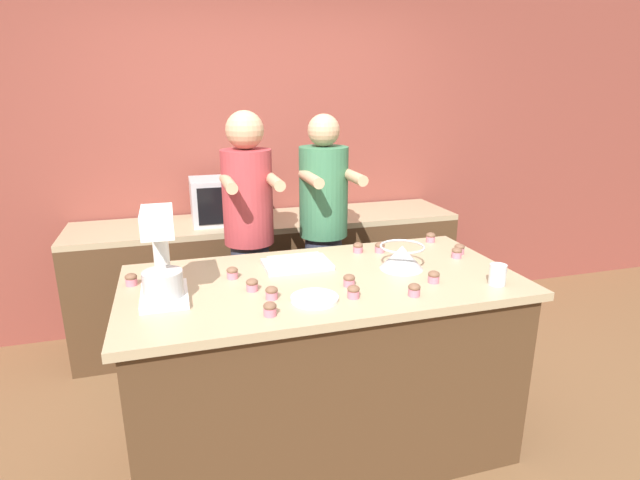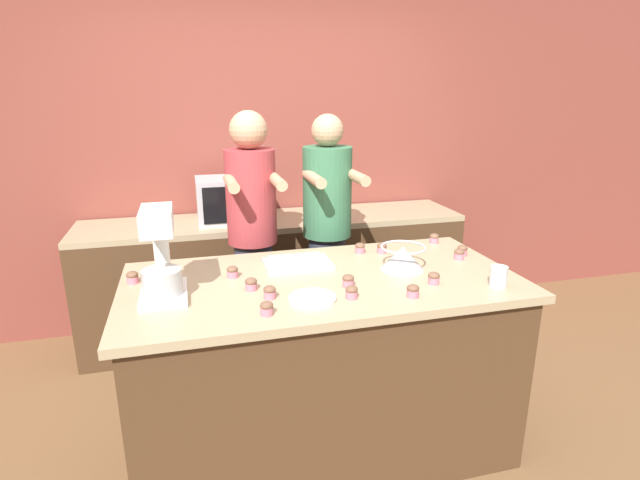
{
  "view_description": "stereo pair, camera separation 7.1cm",
  "coord_description": "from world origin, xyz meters",
  "views": [
    {
      "loc": [
        -0.67,
        -2.17,
        1.83
      ],
      "look_at": [
        0.0,
        0.05,
        1.13
      ],
      "focal_mm": 28.0,
      "sensor_mm": 36.0,
      "label": 1
    },
    {
      "loc": [
        -0.6,
        -2.19,
        1.83
      ],
      "look_at": [
        0.0,
        0.05,
        1.13
      ],
      "focal_mm": 28.0,
      "sensor_mm": 36.0,
      "label": 2
    }
  ],
  "objects": [
    {
      "name": "drinking_glass",
      "position": [
        0.76,
        -0.31,
        1.0
      ],
      "size": [
        0.08,
        0.08,
        0.1
      ],
      "color": "silver",
      "rests_on": "island_counter"
    },
    {
      "name": "mixing_bowl",
      "position": [
        0.43,
        0.01,
        1.01
      ],
      "size": [
        0.23,
        0.23,
        0.12
      ],
      "color": "#BCBCC1",
      "rests_on": "island_counter"
    },
    {
      "name": "cupcake_0",
      "position": [
        0.49,
        -0.21,
        0.98
      ],
      "size": [
        0.06,
        0.06,
        0.06
      ],
      "color": "#D17084",
      "rests_on": "island_counter"
    },
    {
      "name": "back_wall",
      "position": [
        0.0,
        1.7,
        1.35
      ],
      "size": [
        10.0,
        0.06,
        2.7
      ],
      "color": "brown",
      "rests_on": "ground_plane"
    },
    {
      "name": "person_left",
      "position": [
        -0.24,
        0.77,
        0.92
      ],
      "size": [
        0.32,
        0.49,
        1.71
      ],
      "color": "#33384C",
      "rests_on": "ground_plane"
    },
    {
      "name": "cupcake_4",
      "position": [
        -0.36,
        -0.06,
        0.98
      ],
      "size": [
        0.06,
        0.06,
        0.06
      ],
      "color": "#D17084",
      "rests_on": "island_counter"
    },
    {
      "name": "cupcake_11",
      "position": [
        -0.42,
        0.12,
        0.98
      ],
      "size": [
        0.06,
        0.06,
        0.06
      ],
      "color": "#D17084",
      "rests_on": "island_counter"
    },
    {
      "name": "cupcake_7",
      "position": [
        0.06,
        -0.27,
        0.98
      ],
      "size": [
        0.06,
        0.06,
        0.06
      ],
      "color": "#D17084",
      "rests_on": "island_counter"
    },
    {
      "name": "back_counter",
      "position": [
        0.0,
        1.35,
        0.46
      ],
      "size": [
        2.8,
        0.6,
        0.91
      ],
      "color": "#4C331E",
      "rests_on": "ground_plane"
    },
    {
      "name": "cupcake_13",
      "position": [
        0.8,
        0.39,
        0.98
      ],
      "size": [
        0.06,
        0.06,
        0.06
      ],
      "color": "#D17084",
      "rests_on": "island_counter"
    },
    {
      "name": "cupcake_10",
      "position": [
        -0.29,
        -0.18,
        0.98
      ],
      "size": [
        0.06,
        0.06,
        0.06
      ],
      "color": "#D17084",
      "rests_on": "island_counter"
    },
    {
      "name": "cupcake_1",
      "position": [
        0.09,
        -0.13,
        0.98
      ],
      "size": [
        0.06,
        0.06,
        0.06
      ],
      "color": "#D17084",
      "rests_on": "island_counter"
    },
    {
      "name": "cupcake_12",
      "position": [
        0.31,
        0.32,
        0.98
      ],
      "size": [
        0.06,
        0.06,
        0.06
      ],
      "color": "#D17084",
      "rests_on": "island_counter"
    },
    {
      "name": "person_right",
      "position": [
        0.24,
        0.77,
        0.9
      ],
      "size": [
        0.32,
        0.49,
        1.69
      ],
      "color": "#33384C",
      "rests_on": "ground_plane"
    },
    {
      "name": "cupcake_8",
      "position": [
        -0.89,
        0.17,
        0.98
      ],
      "size": [
        0.06,
        0.06,
        0.06
      ],
      "color": "#D17084",
      "rests_on": "island_counter"
    },
    {
      "name": "small_plate",
      "position": [
        -0.11,
        -0.25,
        0.96
      ],
      "size": [
        0.21,
        0.21,
        0.02
      ],
      "color": "white",
      "rests_on": "island_counter"
    },
    {
      "name": "microwave_oven",
      "position": [
        -0.3,
        1.35,
        1.07
      ],
      "size": [
        0.5,
        0.35,
        0.32
      ],
      "color": "#B7B7BC",
      "rests_on": "back_counter"
    },
    {
      "name": "stand_mixer",
      "position": [
        -0.74,
        -0.04,
        1.12
      ],
      "size": [
        0.2,
        0.3,
        0.4
      ],
      "color": "white",
      "rests_on": "island_counter"
    },
    {
      "name": "cupcake_2",
      "position": [
        0.32,
        -0.33,
        0.98
      ],
      "size": [
        0.06,
        0.06,
        0.06
      ],
      "color": "#D17084",
      "rests_on": "island_counter"
    },
    {
      "name": "cupcake_9",
      "position": [
        -0.33,
        -0.34,
        0.98
      ],
      "size": [
        0.06,
        0.06,
        0.06
      ],
      "color": "#D17084",
      "rests_on": "island_counter"
    },
    {
      "name": "baking_tray",
      "position": [
        -0.08,
        0.2,
        0.96
      ],
      "size": [
        0.34,
        0.23,
        0.04
      ],
      "color": "#BCBCC1",
      "rests_on": "island_counter"
    },
    {
      "name": "cupcake_5",
      "position": [
        0.79,
        0.08,
        0.98
      ],
      "size": [
        0.06,
        0.06,
        0.06
      ],
      "color": "#D17084",
      "rests_on": "island_counter"
    },
    {
      "name": "ground_plane",
      "position": [
        0.0,
        0.0,
        0.0
      ],
      "size": [
        16.0,
        16.0,
        0.0
      ],
      "primitive_type": "plane",
      "color": "brown"
    },
    {
      "name": "cupcake_6",
      "position": [
        0.42,
        0.29,
        0.98
      ],
      "size": [
        0.06,
        0.06,
        0.06
      ],
      "color": "#D17084",
      "rests_on": "island_counter"
    },
    {
      "name": "island_counter",
      "position": [
        0.0,
        0.0,
        0.48
      ],
      "size": [
        1.9,
        0.95,
        0.95
      ],
      "color": "#4C331E",
      "rests_on": "ground_plane"
    },
    {
      "name": "cupcake_3",
      "position": [
        0.84,
        0.14,
        0.98
      ],
      "size": [
        0.06,
        0.06,
        0.06
      ],
      "color": "#D17084",
      "rests_on": "island_counter"
    }
  ]
}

